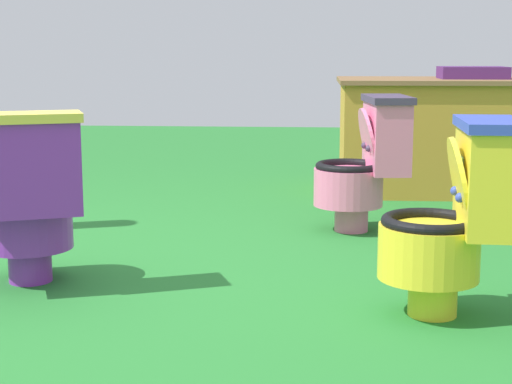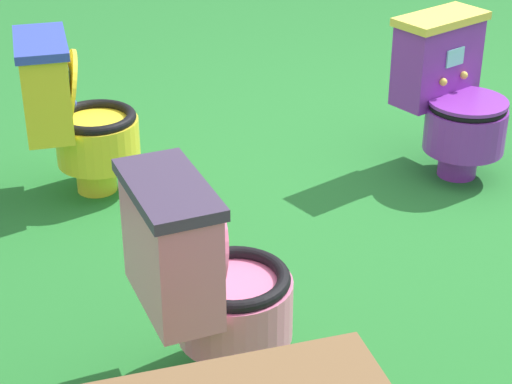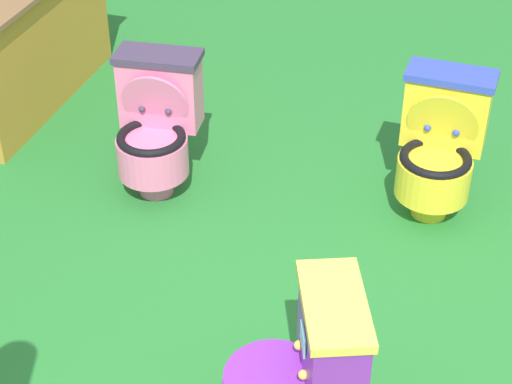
% 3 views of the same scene
% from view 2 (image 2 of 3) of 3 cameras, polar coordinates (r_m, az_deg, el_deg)
% --- Properties ---
extents(ground, '(14.00, 14.00, 0.00)m').
position_cam_2_polar(ground, '(4.29, 10.65, 0.99)').
color(ground, '#26752D').
extents(toilet_purple, '(0.56, 0.61, 0.73)m').
position_cam_2_polar(toilet_purple, '(4.22, 12.32, 5.92)').
color(toilet_purple, purple).
rests_on(toilet_purple, ground).
extents(toilet_pink, '(0.53, 0.46, 0.73)m').
position_cam_2_polar(toilet_pink, '(2.78, -3.18, -5.53)').
color(toilet_pink, pink).
rests_on(toilet_pink, ground).
extents(toilet_yellow, '(0.50, 0.44, 0.73)m').
position_cam_2_polar(toilet_yellow, '(4.00, -11.45, 4.80)').
color(toilet_yellow, yellow).
rests_on(toilet_yellow, ground).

